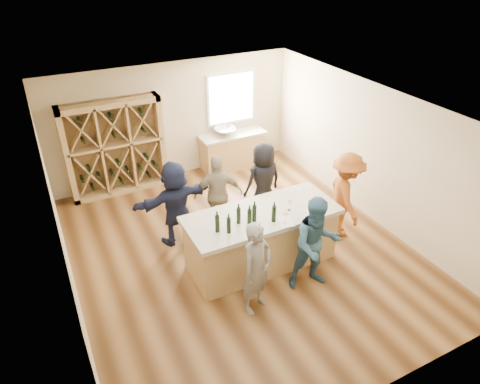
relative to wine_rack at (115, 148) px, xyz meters
name	(u,v)px	position (x,y,z in m)	size (l,w,h in m)	color
floor	(240,251)	(1.50, -3.27, -1.15)	(6.00, 7.00, 0.10)	brown
ceiling	(240,108)	(1.50, -3.27, 1.75)	(6.00, 7.00, 0.10)	white
wall_back	(173,120)	(1.50, 0.28, 0.30)	(6.00, 0.10, 2.80)	beige
wall_front	(382,327)	(1.50, -6.82, 0.30)	(6.00, 0.10, 2.80)	beige
wall_left	(57,233)	(-1.55, -3.27, 0.30)	(0.10, 7.00, 2.80)	beige
wall_right	(373,153)	(4.55, -3.27, 0.30)	(0.10, 7.00, 2.80)	beige
window_frame	(231,98)	(3.00, 0.20, 0.65)	(1.30, 0.06, 1.30)	white
window_pane	(232,98)	(3.00, 0.17, 0.65)	(1.18, 0.01, 1.18)	white
wine_rack	(115,148)	(0.00, 0.00, 0.00)	(2.20, 0.45, 2.20)	tan
back_counter_base	(233,151)	(2.90, -0.07, -0.67)	(1.60, 0.58, 0.86)	tan
back_counter_top	(232,135)	(2.90, -0.07, -0.21)	(1.70, 0.62, 0.06)	#BEB29C
sink	(225,132)	(2.70, -0.07, -0.09)	(0.54, 0.54, 0.19)	silver
faucet	(222,127)	(2.70, 0.11, -0.03)	(0.02, 0.02, 0.30)	silver
tasting_counter_base	(261,240)	(1.67, -3.77, -0.60)	(2.60, 1.00, 1.00)	tan
tasting_counter_top	(262,215)	(1.67, -3.77, -0.06)	(2.72, 1.12, 0.08)	#BEB29C
wine_bottle_a	(217,224)	(0.77, -3.91, 0.13)	(0.07, 0.07, 0.30)	black
wine_bottle_b	(229,225)	(0.92, -4.02, 0.12)	(0.07, 0.07, 0.28)	black
wine_bottle_c	(239,216)	(1.18, -3.85, 0.13)	(0.07, 0.07, 0.29)	black
wine_bottle_d	(249,217)	(1.32, -3.98, 0.13)	(0.07, 0.07, 0.30)	black
wine_bottle_e	(254,213)	(1.44, -3.91, 0.13)	(0.07, 0.07, 0.30)	black
wine_glass_a	(259,228)	(1.36, -4.23, 0.07)	(0.06, 0.06, 0.17)	white
wine_glass_b	(285,218)	(1.87, -4.20, 0.08)	(0.07, 0.07, 0.19)	white
wine_glass_c	(311,211)	(2.38, -4.21, 0.06)	(0.06, 0.06, 0.17)	white
wine_glass_d	(289,206)	(2.14, -3.91, 0.08)	(0.07, 0.07, 0.19)	white
wine_glass_e	(318,202)	(2.67, -4.02, 0.06)	(0.06, 0.06, 0.16)	white
tasting_menu_a	(253,230)	(1.29, -4.14, -0.02)	(0.24, 0.33, 0.00)	white
tasting_menu_b	(286,221)	(1.90, -4.17, -0.02)	(0.24, 0.32, 0.00)	white
tasting_menu_c	(315,212)	(2.50, -4.17, -0.02)	(0.23, 0.32, 0.00)	white
person_near_left	(257,269)	(1.05, -4.72, -0.29)	(0.59, 0.43, 1.62)	slate
person_near_right	(316,244)	(2.19, -4.68, -0.24)	(0.83, 0.46, 1.72)	#335972
person_server	(345,195)	(3.57, -3.71, -0.22)	(1.14, 0.53, 1.77)	#994C19
person_far_mid	(218,194)	(1.43, -2.46, -0.28)	(0.96, 0.49, 1.64)	gray
person_far_right	(263,181)	(2.46, -2.44, -0.26)	(0.82, 0.54, 1.68)	black
person_far_left	(176,203)	(0.55, -2.44, -0.25)	(1.59, 0.57, 1.71)	#191E38
wine_bottle_f	(274,214)	(1.72, -4.07, 0.13)	(0.07, 0.07, 0.30)	black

